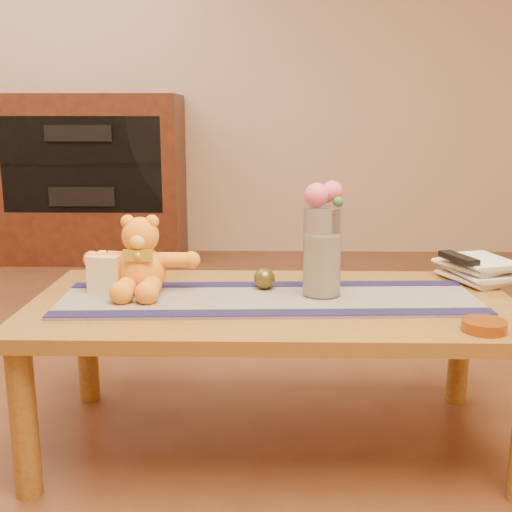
{
  "coord_description": "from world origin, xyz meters",
  "views": [
    {
      "loc": [
        -0.01,
        -1.78,
        0.98
      ],
      "look_at": [
        -0.05,
        0.0,
        0.58
      ],
      "focal_mm": 44.71,
      "sensor_mm": 36.0,
      "label": 1
    }
  ],
  "objects_px": {
    "teddy_bear": "(142,255)",
    "amber_dish": "(484,326)",
    "bronze_ball": "(265,279)",
    "book_bottom": "(455,280)",
    "tv_remote": "(459,258)",
    "glass_vase": "(322,252)",
    "pillar_candle": "(108,273)"
  },
  "relations": [
    {
      "from": "teddy_bear",
      "to": "tv_remote",
      "type": "height_order",
      "value": "teddy_bear"
    },
    {
      "from": "bronze_ball",
      "to": "tv_remote",
      "type": "relative_size",
      "value": 0.4
    },
    {
      "from": "teddy_bear",
      "to": "tv_remote",
      "type": "bearing_deg",
      "value": 7.08
    },
    {
      "from": "book_bottom",
      "to": "amber_dish",
      "type": "bearing_deg",
      "value": -118.7
    },
    {
      "from": "glass_vase",
      "to": "book_bottom",
      "type": "relative_size",
      "value": 1.17
    },
    {
      "from": "teddy_bear",
      "to": "pillar_candle",
      "type": "height_order",
      "value": "teddy_bear"
    },
    {
      "from": "book_bottom",
      "to": "amber_dish",
      "type": "height_order",
      "value": "amber_dish"
    },
    {
      "from": "bronze_ball",
      "to": "amber_dish",
      "type": "height_order",
      "value": "bronze_ball"
    },
    {
      "from": "pillar_candle",
      "to": "amber_dish",
      "type": "distance_m",
      "value": 1.07
    },
    {
      "from": "bronze_ball",
      "to": "book_bottom",
      "type": "distance_m",
      "value": 0.62
    },
    {
      "from": "book_bottom",
      "to": "amber_dish",
      "type": "relative_size",
      "value": 2.02
    },
    {
      "from": "teddy_bear",
      "to": "book_bottom",
      "type": "distance_m",
      "value": 0.99
    },
    {
      "from": "amber_dish",
      "to": "book_bottom",
      "type": "bearing_deg",
      "value": 82.7
    },
    {
      "from": "pillar_candle",
      "to": "tv_remote",
      "type": "bearing_deg",
      "value": 6.73
    },
    {
      "from": "glass_vase",
      "to": "tv_remote",
      "type": "xyz_separation_m",
      "value": [
        0.44,
        0.16,
        -0.05
      ]
    },
    {
      "from": "bronze_ball",
      "to": "book_bottom",
      "type": "bearing_deg",
      "value": 9.99
    },
    {
      "from": "glass_vase",
      "to": "book_bottom",
      "type": "distance_m",
      "value": 0.49
    },
    {
      "from": "teddy_bear",
      "to": "amber_dish",
      "type": "height_order",
      "value": "teddy_bear"
    },
    {
      "from": "pillar_candle",
      "to": "tv_remote",
      "type": "height_order",
      "value": "pillar_candle"
    },
    {
      "from": "pillar_candle",
      "to": "book_bottom",
      "type": "distance_m",
      "value": 1.08
    },
    {
      "from": "bronze_ball",
      "to": "book_bottom",
      "type": "xyz_separation_m",
      "value": [
        0.61,
        0.11,
        -0.03
      ]
    },
    {
      "from": "teddy_bear",
      "to": "glass_vase",
      "type": "bearing_deg",
      "value": -4.0
    },
    {
      "from": "glass_vase",
      "to": "tv_remote",
      "type": "relative_size",
      "value": 1.62
    },
    {
      "from": "book_bottom",
      "to": "bronze_ball",
      "type": "bearing_deg",
      "value": 168.58
    },
    {
      "from": "teddy_bear",
      "to": "tv_remote",
      "type": "relative_size",
      "value": 2.01
    },
    {
      "from": "tv_remote",
      "to": "amber_dish",
      "type": "distance_m",
      "value": 0.46
    },
    {
      "from": "pillar_candle",
      "to": "book_bottom",
      "type": "height_order",
      "value": "pillar_candle"
    },
    {
      "from": "teddy_bear",
      "to": "bronze_ball",
      "type": "relative_size",
      "value": 5.0
    },
    {
      "from": "teddy_bear",
      "to": "pillar_candle",
      "type": "relative_size",
      "value": 2.86
    },
    {
      "from": "bronze_ball",
      "to": "book_bottom",
      "type": "relative_size",
      "value": 0.29
    },
    {
      "from": "pillar_candle",
      "to": "teddy_bear",
      "type": "bearing_deg",
      "value": 0.72
    },
    {
      "from": "teddy_bear",
      "to": "bronze_ball",
      "type": "bearing_deg",
      "value": 4.19
    }
  ]
}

